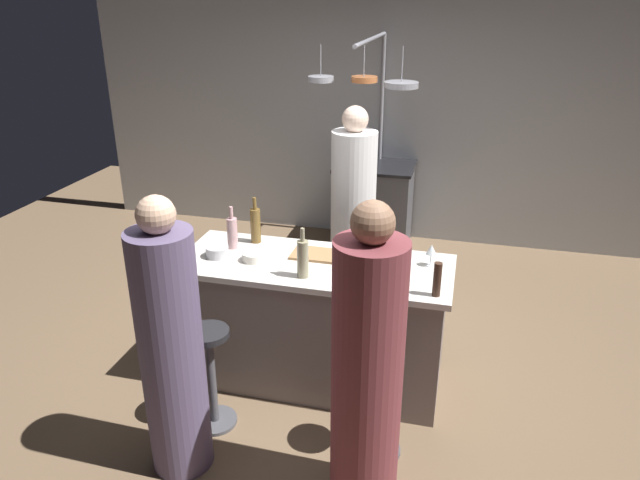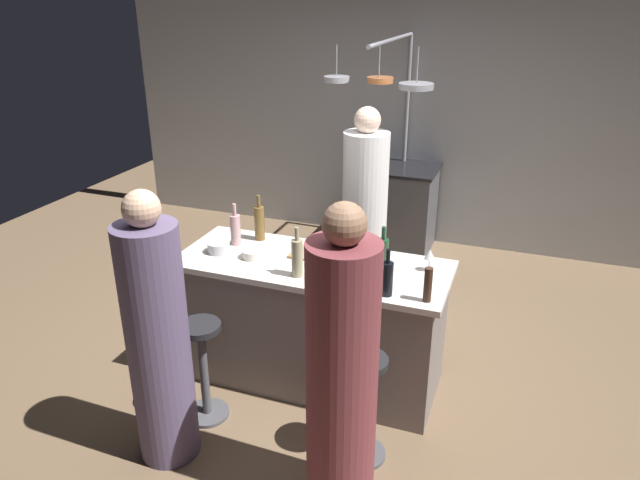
% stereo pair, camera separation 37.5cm
% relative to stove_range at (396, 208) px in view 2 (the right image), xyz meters
% --- Properties ---
extents(ground_plane, '(9.00, 9.00, 0.00)m').
position_rel_stove_range_xyz_m(ground_plane, '(0.00, -2.45, -0.45)').
color(ground_plane, brown).
extents(back_wall, '(6.40, 0.16, 2.60)m').
position_rel_stove_range_xyz_m(back_wall, '(0.00, 0.40, 0.85)').
color(back_wall, '#B2B7BC').
rests_on(back_wall, ground_plane).
extents(kitchen_island, '(1.80, 0.72, 0.90)m').
position_rel_stove_range_xyz_m(kitchen_island, '(0.00, -2.45, 0.01)').
color(kitchen_island, slate).
rests_on(kitchen_island, ground_plane).
extents(stove_range, '(0.80, 0.64, 0.89)m').
position_rel_stove_range_xyz_m(stove_range, '(0.00, 0.00, 0.00)').
color(stove_range, '#47474C').
rests_on(stove_range, ground_plane).
extents(chef, '(0.37, 0.37, 1.73)m').
position_rel_stove_range_xyz_m(chef, '(0.04, -1.35, 0.36)').
color(chef, white).
rests_on(chef, ground_plane).
extents(bar_stool_right, '(0.28, 0.28, 0.68)m').
position_rel_stove_range_xyz_m(bar_stool_right, '(0.55, -3.07, -0.07)').
color(bar_stool_right, '#4C4C51').
rests_on(bar_stool_right, ground_plane).
extents(guest_right, '(0.36, 0.36, 1.70)m').
position_rel_stove_range_xyz_m(guest_right, '(0.52, -3.41, 0.34)').
color(guest_right, brown).
rests_on(guest_right, ground_plane).
extents(bar_stool_left, '(0.28, 0.28, 0.68)m').
position_rel_stove_range_xyz_m(bar_stool_left, '(-0.50, -3.07, -0.07)').
color(bar_stool_left, '#4C4C51').
rests_on(bar_stool_left, ground_plane).
extents(guest_left, '(0.35, 0.35, 1.64)m').
position_rel_stove_range_xyz_m(guest_left, '(-0.54, -3.42, 0.31)').
color(guest_left, '#594C6B').
rests_on(guest_left, ground_plane).
extents(overhead_pot_rack, '(0.89, 1.52, 2.17)m').
position_rel_stove_range_xyz_m(overhead_pot_rack, '(0.05, -0.59, 1.22)').
color(overhead_pot_rack, gray).
rests_on(overhead_pot_rack, ground_plane).
extents(cutting_board, '(0.32, 0.22, 0.02)m').
position_rel_stove_range_xyz_m(cutting_board, '(-0.02, -2.34, 0.46)').
color(cutting_board, '#997047').
rests_on(cutting_board, kitchen_island).
extents(pepper_mill, '(0.05, 0.05, 0.21)m').
position_rel_stove_range_xyz_m(pepper_mill, '(0.80, -2.71, 0.56)').
color(pepper_mill, '#382319').
rests_on(pepper_mill, kitchen_island).
extents(wine_bottle_green, '(0.07, 0.07, 0.30)m').
position_rel_stove_range_xyz_m(wine_bottle_green, '(0.46, -2.41, 0.57)').
color(wine_bottle_green, '#193D23').
rests_on(wine_bottle_green, kitchen_island).
extents(wine_bottle_white, '(0.07, 0.07, 0.32)m').
position_rel_stove_range_xyz_m(wine_bottle_white, '(-0.02, -2.66, 0.58)').
color(wine_bottle_white, gray).
rests_on(wine_bottle_white, kitchen_island).
extents(wine_bottle_rose, '(0.07, 0.07, 0.30)m').
position_rel_stove_range_xyz_m(wine_bottle_rose, '(-0.61, -2.35, 0.57)').
color(wine_bottle_rose, '#B78C8E').
rests_on(wine_bottle_rose, kitchen_island).
extents(wine_bottle_amber, '(0.07, 0.07, 0.33)m').
position_rel_stove_range_xyz_m(wine_bottle_amber, '(-0.49, -2.22, 0.58)').
color(wine_bottle_amber, brown).
rests_on(wine_bottle_amber, kitchen_island).
extents(wine_bottle_dark, '(0.07, 0.07, 0.29)m').
position_rel_stove_range_xyz_m(wine_bottle_dark, '(0.57, -2.71, 0.56)').
color(wine_bottle_dark, black).
rests_on(wine_bottle_dark, kitchen_island).
extents(wine_glass_by_chef, '(0.07, 0.07, 0.15)m').
position_rel_stove_range_xyz_m(wine_glass_by_chef, '(0.74, -2.30, 0.56)').
color(wine_glass_by_chef, silver).
rests_on(wine_glass_by_chef, kitchen_island).
extents(wine_glass_near_right_guest, '(0.07, 0.07, 0.15)m').
position_rel_stove_range_xyz_m(wine_glass_near_right_guest, '(0.50, -2.63, 0.56)').
color(wine_glass_near_right_guest, silver).
rests_on(wine_glass_near_right_guest, kitchen_island).
extents(wine_glass_near_left_guest, '(0.07, 0.07, 0.15)m').
position_rel_stove_range_xyz_m(wine_glass_near_left_guest, '(0.31, -2.49, 0.56)').
color(wine_glass_near_left_guest, silver).
rests_on(wine_glass_near_left_guest, kitchen_island).
extents(mixing_bowl_ceramic, '(0.15, 0.15, 0.06)m').
position_rel_stove_range_xyz_m(mixing_bowl_ceramic, '(-0.40, -2.51, 0.48)').
color(mixing_bowl_ceramic, silver).
rests_on(mixing_bowl_ceramic, kitchen_island).
extents(mixing_bowl_steel, '(0.15, 0.15, 0.07)m').
position_rel_stove_range_xyz_m(mixing_bowl_steel, '(-0.65, -2.51, 0.49)').
color(mixing_bowl_steel, '#B7B7BC').
rests_on(mixing_bowl_steel, kitchen_island).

